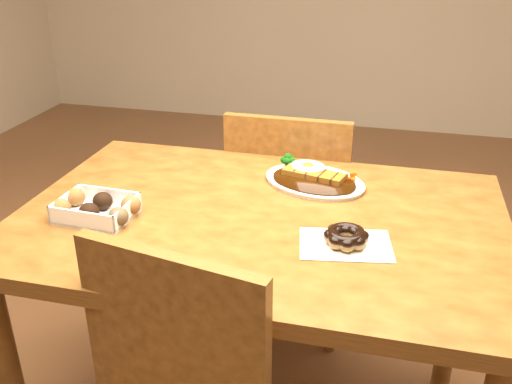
% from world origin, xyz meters
% --- Properties ---
extents(table, '(1.20, 0.80, 0.75)m').
position_xyz_m(table, '(0.00, 0.00, 0.65)').
color(table, '#522F10').
rests_on(table, ground).
extents(chair_far, '(0.42, 0.42, 0.87)m').
position_xyz_m(chair_far, '(-0.01, 0.53, 0.48)').
color(chair_far, '#522F10').
rests_on(chair_far, ground).
extents(katsu_curry_plate, '(0.33, 0.28, 0.06)m').
position_xyz_m(katsu_curry_plate, '(0.10, 0.22, 0.76)').
color(katsu_curry_plate, white).
rests_on(katsu_curry_plate, table).
extents(donut_box, '(0.21, 0.15, 0.05)m').
position_xyz_m(donut_box, '(-0.39, -0.11, 0.78)').
color(donut_box, white).
rests_on(donut_box, table).
extents(pon_de_ring, '(0.23, 0.18, 0.04)m').
position_xyz_m(pon_de_ring, '(0.22, -0.10, 0.77)').
color(pon_de_ring, silver).
rests_on(pon_de_ring, table).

